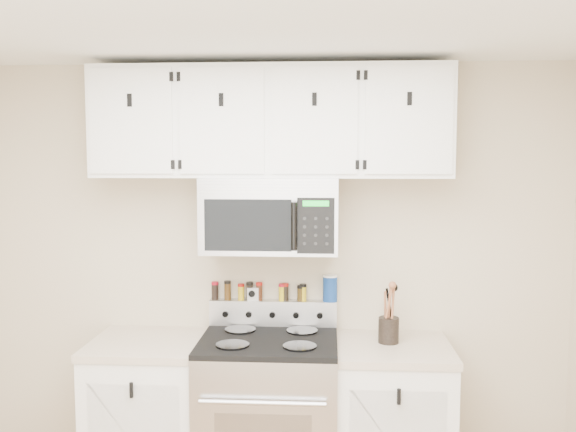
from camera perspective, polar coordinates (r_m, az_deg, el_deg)
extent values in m
cube|color=#BCAB8D|center=(3.87, -1.30, -5.22)|extent=(3.50, 0.01, 2.50)
cube|color=#B7B7BA|center=(3.79, -1.71, -17.95)|extent=(0.76, 0.65, 0.92)
cube|color=black|center=(3.63, -1.73, -11.06)|extent=(0.76, 0.65, 0.03)
cube|color=#B7B7BA|center=(3.88, -1.34, -8.59)|extent=(0.76, 0.08, 0.15)
cylinder|color=black|center=(3.50, -4.96, -11.36)|extent=(0.18, 0.18, 0.01)
cylinder|color=black|center=(3.47, 1.05, -11.51)|extent=(0.18, 0.18, 0.01)
cylinder|color=black|center=(3.79, -4.27, -10.05)|extent=(0.18, 0.18, 0.01)
cylinder|color=black|center=(3.76, 1.26, -10.17)|extent=(0.18, 0.18, 0.01)
cube|color=white|center=(3.94, -12.19, -17.44)|extent=(0.62, 0.60, 0.88)
cube|color=tan|center=(3.79, -12.34, -11.02)|extent=(0.64, 0.62, 0.04)
cube|color=white|center=(3.83, 9.22, -18.13)|extent=(0.62, 0.60, 0.88)
cube|color=tan|center=(3.67, 9.33, -11.53)|extent=(0.64, 0.62, 0.04)
cube|color=#9E9EA3|center=(3.63, -1.56, 0.13)|extent=(0.76, 0.38, 0.42)
cube|color=#B7B7BA|center=(3.42, -1.87, 2.66)|extent=(0.73, 0.01, 0.08)
cube|color=black|center=(3.45, -3.59, -0.83)|extent=(0.47, 0.01, 0.28)
cube|color=black|center=(3.42, 2.48, -0.87)|extent=(0.20, 0.01, 0.30)
cylinder|color=black|center=(3.39, 0.53, -0.93)|extent=(0.03, 0.03, 0.26)
cube|color=white|center=(3.64, -1.55, 8.34)|extent=(2.00, 0.33, 0.62)
cube|color=white|center=(3.62, -13.83, 8.20)|extent=(0.46, 0.01, 0.57)
cube|color=black|center=(3.62, -13.91, 9.97)|extent=(0.02, 0.01, 0.07)
cube|color=white|center=(3.51, -5.93, 8.42)|extent=(0.46, 0.01, 0.57)
cube|color=black|center=(3.50, -5.97, 10.25)|extent=(0.03, 0.01, 0.07)
cube|color=white|center=(3.46, 2.36, 8.49)|extent=(0.46, 0.01, 0.57)
cube|color=black|center=(3.46, 2.37, 10.34)|extent=(0.03, 0.01, 0.07)
cube|color=white|center=(3.48, 10.71, 8.38)|extent=(0.46, 0.01, 0.57)
cube|color=black|center=(3.48, 10.76, 10.22)|extent=(0.02, 0.01, 0.07)
cylinder|color=black|center=(3.68, 8.93, -9.99)|extent=(0.11, 0.11, 0.14)
cylinder|color=brown|center=(3.65, 8.96, -8.33)|extent=(0.01, 0.01, 0.27)
cylinder|color=brown|center=(3.64, 9.27, -8.22)|extent=(0.01, 0.01, 0.29)
cylinder|color=brown|center=(3.66, 8.64, -8.44)|extent=(0.01, 0.01, 0.25)
cylinder|color=black|center=(3.67, 9.08, -8.33)|extent=(0.01, 0.01, 0.26)
cylinder|color=brown|center=(3.63, 8.83, -8.33)|extent=(0.01, 0.01, 0.28)
cube|color=silver|center=(3.87, -3.19, -6.91)|extent=(0.08, 0.07, 0.08)
cylinder|color=navy|center=(3.83, 3.76, -6.49)|extent=(0.08, 0.08, 0.15)
cylinder|color=white|center=(3.82, 3.77, -5.33)|extent=(0.09, 0.09, 0.01)
cylinder|color=black|center=(3.90, -6.51, -6.73)|extent=(0.04, 0.04, 0.09)
cylinder|color=maroon|center=(3.89, -6.52, -5.95)|extent=(0.04, 0.04, 0.02)
cylinder|color=#432B10|center=(3.88, -5.39, -6.71)|extent=(0.04, 0.04, 0.10)
cylinder|color=black|center=(3.87, -5.40, -5.88)|extent=(0.04, 0.04, 0.02)
cylinder|color=gold|center=(3.87, -4.19, -6.86)|extent=(0.04, 0.04, 0.08)
cylinder|color=#99110B|center=(3.86, -4.19, -6.15)|extent=(0.04, 0.04, 0.02)
cylinder|color=black|center=(3.87, -3.42, -6.80)|extent=(0.04, 0.04, 0.09)
cylinder|color=black|center=(3.86, -3.43, -6.01)|extent=(0.04, 0.04, 0.02)
cylinder|color=#462110|center=(3.86, -2.57, -6.82)|extent=(0.04, 0.04, 0.09)
cylinder|color=#B2120D|center=(3.85, -2.58, -6.03)|extent=(0.04, 0.04, 0.02)
cylinder|color=gold|center=(3.85, -0.52, -6.91)|extent=(0.04, 0.04, 0.08)
cylinder|color=#A80C1E|center=(3.84, -0.52, -6.17)|extent=(0.04, 0.04, 0.02)
cylinder|color=black|center=(3.85, -0.24, -6.89)|extent=(0.04, 0.04, 0.09)
cylinder|color=#A0140C|center=(3.84, -0.25, -6.13)|extent=(0.04, 0.04, 0.02)
cylinder|color=#41300F|center=(3.84, 1.14, -6.99)|extent=(0.04, 0.04, 0.08)
cylinder|color=black|center=(3.83, 1.14, -6.31)|extent=(0.04, 0.04, 0.02)
cylinder|color=gold|center=(3.84, 1.34, -6.93)|extent=(0.04, 0.04, 0.08)
cylinder|color=black|center=(3.83, 1.35, -6.19)|extent=(0.04, 0.04, 0.02)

